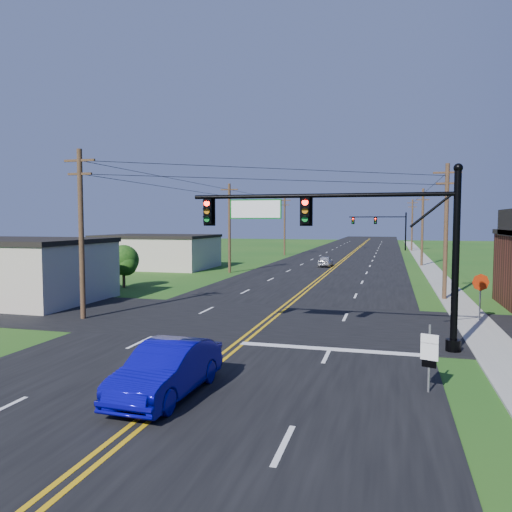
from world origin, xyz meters
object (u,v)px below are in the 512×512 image
(signal_mast_far, at_px, (381,225))
(route_sign, at_px, (429,354))
(blue_car, at_px, (167,371))
(stop_sign, at_px, (481,287))
(signal_mast_main, at_px, (342,233))

(signal_mast_far, bearing_deg, route_sign, -87.73)
(blue_car, distance_m, route_sign, 7.90)
(signal_mast_far, relative_size, blue_car, 2.29)
(signal_mast_far, relative_size, stop_sign, 4.38)
(signal_mast_main, xyz_separation_m, blue_car, (-4.37, -7.68, -3.96))
(signal_mast_main, height_order, signal_mast_far, same)
(blue_car, height_order, route_sign, route_sign)
(blue_car, bearing_deg, stop_sign, 55.31)
(blue_car, relative_size, stop_sign, 1.91)
(stop_sign, bearing_deg, blue_car, -141.76)
(signal_mast_main, height_order, route_sign, signal_mast_main)
(signal_mast_main, relative_size, route_sign, 5.35)
(signal_mast_main, distance_m, route_sign, 7.13)
(blue_car, bearing_deg, signal_mast_far, 89.02)
(stop_sign, bearing_deg, route_sign, -120.23)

